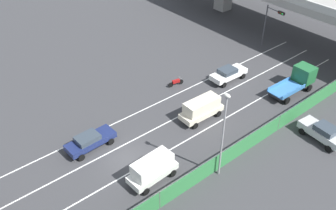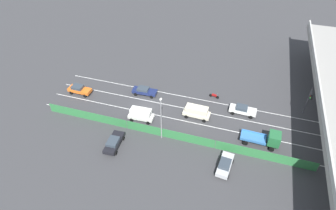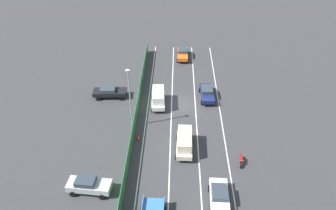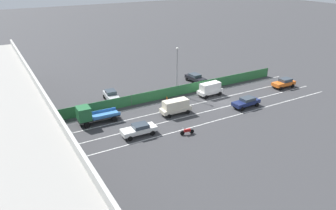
{
  "view_description": "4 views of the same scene",
  "coord_description": "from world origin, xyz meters",
  "px_view_note": "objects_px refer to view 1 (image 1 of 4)",
  "views": [
    {
      "loc": [
        21.25,
        -12.89,
        23.62
      ],
      "look_at": [
        -2.4,
        6.79,
        1.41
      ],
      "focal_mm": 40.29,
      "sensor_mm": 36.0,
      "label": 1
    },
    {
      "loc": [
        36.74,
        15.45,
        34.11
      ],
      "look_at": [
        0.55,
        4.17,
        1.9
      ],
      "focal_mm": 30.62,
      "sensor_mm": 36.0,
      "label": 2
    },
    {
      "loc": [
        1.06,
        38.84,
        27.33
      ],
      "look_at": [
        2.06,
        3.28,
        2.17
      ],
      "focal_mm": 36.68,
      "sensor_mm": 36.0,
      "label": 3
    },
    {
      "loc": [
        -37.89,
        32.33,
        20.5
      ],
      "look_at": [
        1.46,
        9.64,
        0.99
      ],
      "focal_mm": 34.91,
      "sensor_mm": 36.0,
      "label": 4
    }
  ],
  "objects_px": {
    "flatbed_truck_blue": "(299,79)",
    "parked_wagon_silver": "(323,132)",
    "car_van_white": "(152,168)",
    "car_hatchback_white": "(228,73)",
    "street_lamp": "(223,129)",
    "car_van_cream": "(202,108)",
    "motorcycle": "(176,82)",
    "car_sedan_navy": "(90,141)",
    "traffic_cone": "(230,151)",
    "traffic_light": "(271,20)"
  },
  "relations": [
    {
      "from": "flatbed_truck_blue",
      "to": "parked_wagon_silver",
      "type": "height_order",
      "value": "flatbed_truck_blue"
    },
    {
      "from": "car_van_white",
      "to": "parked_wagon_silver",
      "type": "height_order",
      "value": "car_van_white"
    },
    {
      "from": "car_hatchback_white",
      "to": "street_lamp",
      "type": "height_order",
      "value": "street_lamp"
    },
    {
      "from": "car_van_cream",
      "to": "motorcycle",
      "type": "bearing_deg",
      "value": 162.21
    },
    {
      "from": "car_sedan_navy",
      "to": "car_van_cream",
      "type": "distance_m",
      "value": 11.44
    },
    {
      "from": "traffic_cone",
      "to": "car_van_cream",
      "type": "bearing_deg",
      "value": 163.11
    },
    {
      "from": "traffic_cone",
      "to": "street_lamp",
      "type": "bearing_deg",
      "value": -67.83
    },
    {
      "from": "car_hatchback_white",
      "to": "traffic_cone",
      "type": "distance_m",
      "value": 12.8
    },
    {
      "from": "car_sedan_navy",
      "to": "street_lamp",
      "type": "height_order",
      "value": "street_lamp"
    },
    {
      "from": "parked_wagon_silver",
      "to": "traffic_light",
      "type": "relative_size",
      "value": 0.8
    },
    {
      "from": "parked_wagon_silver",
      "to": "street_lamp",
      "type": "distance_m",
      "value": 11.8
    },
    {
      "from": "flatbed_truck_blue",
      "to": "car_van_cream",
      "type": "bearing_deg",
      "value": -104.67
    },
    {
      "from": "car_van_cream",
      "to": "motorcycle",
      "type": "xyz_separation_m",
      "value": [
        -6.26,
        2.01,
        -0.79
      ]
    },
    {
      "from": "car_sedan_navy",
      "to": "parked_wagon_silver",
      "type": "xyz_separation_m",
      "value": [
        12.99,
        17.38,
        0.08
      ]
    },
    {
      "from": "car_sedan_navy",
      "to": "street_lamp",
      "type": "bearing_deg",
      "value": 34.25
    },
    {
      "from": "car_hatchback_white",
      "to": "traffic_cone",
      "type": "bearing_deg",
      "value": -46.21
    },
    {
      "from": "car_sedan_navy",
      "to": "car_hatchback_white",
      "type": "height_order",
      "value": "car_hatchback_white"
    },
    {
      "from": "car_van_cream",
      "to": "flatbed_truck_blue",
      "type": "bearing_deg",
      "value": 75.33
    },
    {
      "from": "motorcycle",
      "to": "street_lamp",
      "type": "bearing_deg",
      "value": -25.94
    },
    {
      "from": "parked_wagon_silver",
      "to": "traffic_light",
      "type": "bearing_deg",
      "value": 143.57
    },
    {
      "from": "car_hatchback_white",
      "to": "parked_wagon_silver",
      "type": "distance_m",
      "value": 13.06
    },
    {
      "from": "car_hatchback_white",
      "to": "traffic_light",
      "type": "xyz_separation_m",
      "value": [
        -2.31,
        10.19,
        3.11
      ]
    },
    {
      "from": "car_van_cream",
      "to": "traffic_cone",
      "type": "bearing_deg",
      "value": -16.89
    },
    {
      "from": "car_hatchback_white",
      "to": "street_lamp",
      "type": "distance_m",
      "value": 15.9
    },
    {
      "from": "motorcycle",
      "to": "traffic_light",
      "type": "bearing_deg",
      "value": 87.66
    },
    {
      "from": "street_lamp",
      "to": "traffic_cone",
      "type": "relative_size",
      "value": 12.35
    },
    {
      "from": "car_van_white",
      "to": "traffic_light",
      "type": "distance_m",
      "value": 28.32
    },
    {
      "from": "car_van_cream",
      "to": "traffic_light",
      "type": "bearing_deg",
      "value": 107.58
    },
    {
      "from": "motorcycle",
      "to": "traffic_cone",
      "type": "distance_m",
      "value": 12.36
    },
    {
      "from": "car_hatchback_white",
      "to": "parked_wagon_silver",
      "type": "bearing_deg",
      "value": -4.93
    },
    {
      "from": "traffic_cone",
      "to": "flatbed_truck_blue",
      "type": "bearing_deg",
      "value": 99.96
    },
    {
      "from": "flatbed_truck_blue",
      "to": "motorcycle",
      "type": "relative_size",
      "value": 3.05
    },
    {
      "from": "car_hatchback_white",
      "to": "flatbed_truck_blue",
      "type": "xyz_separation_m",
      "value": [
        6.45,
        4.44,
        0.5
      ]
    },
    {
      "from": "car_van_cream",
      "to": "car_sedan_navy",
      "type": "bearing_deg",
      "value": -106.67
    },
    {
      "from": "car_van_white",
      "to": "flatbed_truck_blue",
      "type": "relative_size",
      "value": 0.75
    },
    {
      "from": "motorcycle",
      "to": "traffic_light",
      "type": "height_order",
      "value": "traffic_light"
    },
    {
      "from": "car_sedan_navy",
      "to": "traffic_light",
      "type": "distance_m",
      "value": 28.95
    },
    {
      "from": "street_lamp",
      "to": "motorcycle",
      "type": "bearing_deg",
      "value": 154.06
    },
    {
      "from": "car_hatchback_white",
      "to": "street_lamp",
      "type": "bearing_deg",
      "value": -50.0
    },
    {
      "from": "parked_wagon_silver",
      "to": "traffic_cone",
      "type": "height_order",
      "value": "parked_wagon_silver"
    },
    {
      "from": "flatbed_truck_blue",
      "to": "street_lamp",
      "type": "distance_m",
      "value": 16.96
    },
    {
      "from": "car_van_white",
      "to": "street_lamp",
      "type": "relative_size",
      "value": 0.54
    },
    {
      "from": "car_hatchback_white",
      "to": "traffic_light",
      "type": "height_order",
      "value": "traffic_light"
    },
    {
      "from": "parked_wagon_silver",
      "to": "car_van_cream",
      "type": "bearing_deg",
      "value": -146.51
    },
    {
      "from": "car_sedan_navy",
      "to": "traffic_light",
      "type": "relative_size",
      "value": 0.83
    },
    {
      "from": "car_hatchback_white",
      "to": "flatbed_truck_blue",
      "type": "relative_size",
      "value": 0.8
    },
    {
      "from": "car_hatchback_white",
      "to": "motorcycle",
      "type": "height_order",
      "value": "car_hatchback_white"
    },
    {
      "from": "car_van_white",
      "to": "car_van_cream",
      "type": "bearing_deg",
      "value": 111.26
    },
    {
      "from": "flatbed_truck_blue",
      "to": "traffic_cone",
      "type": "height_order",
      "value": "flatbed_truck_blue"
    },
    {
      "from": "parked_wagon_silver",
      "to": "traffic_cone",
      "type": "xyz_separation_m",
      "value": [
        -4.17,
        -8.11,
        -0.63
      ]
    }
  ]
}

